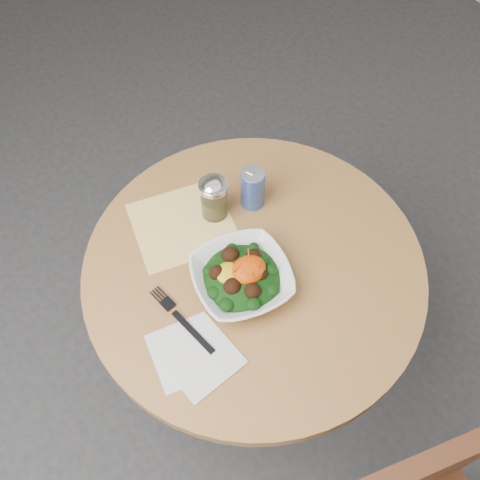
# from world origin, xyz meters

# --- Properties ---
(ground) EXTENTS (6.00, 6.00, 0.00)m
(ground) POSITION_xyz_m (0.00, 0.00, 0.00)
(ground) COLOR #2C2C2F
(ground) RESTS_ON ground
(table) EXTENTS (0.90, 0.90, 0.75)m
(table) POSITION_xyz_m (0.00, 0.00, 0.55)
(table) COLOR black
(table) RESTS_ON ground
(cloth_napkin) EXTENTS (0.32, 0.30, 0.00)m
(cloth_napkin) POSITION_xyz_m (-0.09, 0.21, 0.75)
(cloth_napkin) COLOR #EEA50C
(cloth_napkin) RESTS_ON table
(paper_napkins) EXTENTS (0.20, 0.21, 0.00)m
(paper_napkins) POSITION_xyz_m (-0.26, -0.12, 0.75)
(paper_napkins) COLOR silver
(paper_napkins) RESTS_ON table
(salad_bowl) EXTENTS (0.29, 0.29, 0.09)m
(salad_bowl) POSITION_xyz_m (-0.06, -0.03, 0.78)
(salad_bowl) COLOR white
(salad_bowl) RESTS_ON table
(fork) EXTENTS (0.05, 0.23, 0.00)m
(fork) POSITION_xyz_m (-0.24, -0.02, 0.76)
(fork) COLOR black
(fork) RESTS_ON table
(spice_shaker) EXTENTS (0.08, 0.08, 0.14)m
(spice_shaker) POSITION_xyz_m (0.01, 0.20, 0.82)
(spice_shaker) COLOR silver
(spice_shaker) RESTS_ON table
(beverage_can) EXTENTS (0.07, 0.07, 0.13)m
(beverage_can) POSITION_xyz_m (0.12, 0.17, 0.81)
(beverage_can) COLOR navy
(beverage_can) RESTS_ON table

